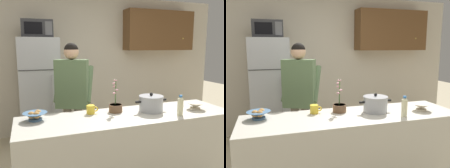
# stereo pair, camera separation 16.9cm
# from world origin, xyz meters

# --- Properties ---
(back_wall_unit) EXTENTS (6.00, 0.48, 2.60)m
(back_wall_unit) POSITION_xyz_m (0.28, 2.26, 1.42)
(back_wall_unit) COLOR beige
(back_wall_unit) RESTS_ON ground
(kitchen_island) EXTENTS (2.34, 0.68, 0.92)m
(kitchen_island) POSITION_xyz_m (0.00, 0.00, 0.46)
(kitchen_island) COLOR beige
(kitchen_island) RESTS_ON ground
(refrigerator) EXTENTS (0.64, 0.68, 1.78)m
(refrigerator) POSITION_xyz_m (-0.82, 1.85, 0.89)
(refrigerator) COLOR #B7BABF
(refrigerator) RESTS_ON ground
(microwave) EXTENTS (0.48, 0.37, 0.28)m
(microwave) POSITION_xyz_m (-0.82, 1.83, 1.92)
(microwave) COLOR #2D2D30
(microwave) RESTS_ON refrigerator
(person_near_pot) EXTENTS (0.62, 0.57, 1.69)m
(person_near_pot) POSITION_xyz_m (-0.44, 0.90, 1.06)
(person_near_pot) COLOR #726656
(person_near_pot) RESTS_ON ground
(cooking_pot) EXTENTS (0.39, 0.27, 0.21)m
(cooking_pot) POSITION_xyz_m (0.28, 0.04, 1.01)
(cooking_pot) COLOR #ADAFB5
(cooking_pot) RESTS_ON kitchen_island
(coffee_mug) EXTENTS (0.13, 0.09, 0.10)m
(coffee_mug) POSITION_xyz_m (-0.38, 0.18, 0.97)
(coffee_mug) COLOR yellow
(coffee_mug) RESTS_ON kitchen_island
(bread_bowl) EXTENTS (0.24, 0.24, 0.10)m
(bread_bowl) POSITION_xyz_m (-0.96, 0.15, 0.97)
(bread_bowl) COLOR #4C7299
(bread_bowl) RESTS_ON kitchen_island
(empty_bowl) EXTENTS (0.21, 0.21, 0.08)m
(empty_bowl) POSITION_xyz_m (0.81, -0.06, 0.97)
(empty_bowl) COLOR beige
(empty_bowl) RESTS_ON kitchen_island
(bottle_near_edge) EXTENTS (0.06, 0.06, 0.22)m
(bottle_near_edge) POSITION_xyz_m (0.49, -0.20, 1.03)
(bottle_near_edge) COLOR beige
(bottle_near_edge) RESTS_ON kitchen_island
(potted_orchid) EXTENTS (0.15, 0.15, 0.37)m
(potted_orchid) POSITION_xyz_m (-0.10, 0.16, 0.98)
(potted_orchid) COLOR brown
(potted_orchid) RESTS_ON kitchen_island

